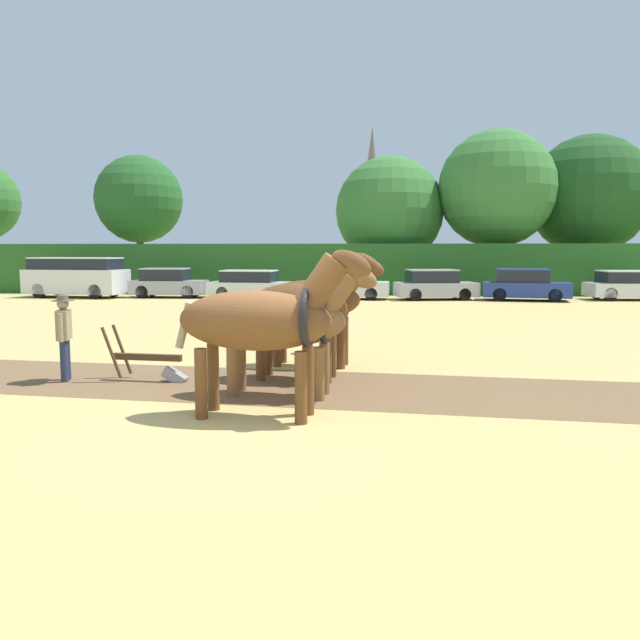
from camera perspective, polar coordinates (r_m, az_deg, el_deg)
The scene contains 22 objects.
ground_plane at distance 8.92m, azimuth -6.82°, elevation -9.56°, with size 240.00×240.00×0.00m, color tan.
plowed_furrow_strip at distance 12.70m, azimuth -19.46°, elevation -5.07°, with size 24.69×3.01×0.01m, color brown.
hedgerow at distance 35.21m, azimuth 1.52°, elevation 4.69°, with size 69.01×1.57×2.82m, color #286023.
tree_left at distance 41.08m, azimuth -16.23°, elevation 10.53°, with size 5.39×5.39×8.30m.
tree_center_left at distance 38.82m, azimuth 6.38°, elevation 9.88°, with size 6.58×6.58×8.14m.
tree_center at distance 38.61m, azimuth 15.85°, elevation 11.45°, with size 6.82×6.82×9.44m.
tree_center_right at distance 41.59m, azimuth 23.39°, elevation 10.41°, with size 7.19×7.19×9.34m.
church_spire at distance 73.52m, azimuth 4.77°, elevation 11.21°, with size 2.55×2.55×16.56m.
draft_horse_lead_left at distance 9.08m, azimuth -5.27°, elevation -0.05°, with size 2.99×1.17×2.53m.
draft_horse_lead_right at distance 10.43m, azimuth -3.21°, elevation -0.10°, with size 2.95×1.14×2.29m.
draft_horse_trail_left at distance 11.77m, azimuth -1.60°, elevation 1.13°, with size 2.70×1.23×2.48m.
draft_horse_trail_right at distance 13.12m, azimuth -0.36°, elevation 1.80°, with size 2.74×1.08×2.38m.
plow at distance 12.13m, azimuth -14.97°, elevation -3.93°, with size 1.62×0.50×1.13m.
farmer_at_plow at distance 12.58m, azimuth -22.36°, elevation -1.00°, with size 0.40×0.62×1.62m.
farmer_beside_team at distance 14.94m, azimuth 1.31°, elevation 0.82°, with size 0.43×0.64×1.70m.
parked_van at distance 35.03m, azimuth -21.41°, elevation 3.71°, with size 5.42×2.60×2.08m.
parked_car_left at distance 33.55m, azimuth -13.73°, elevation 3.28°, with size 3.82×1.76×1.53m.
parked_car_center_left at distance 32.21m, azimuth -6.23°, elevation 3.23°, with size 4.67×2.30×1.44m.
parked_car_center at distance 31.56m, azimuth 2.26°, elevation 3.27°, with size 4.43×2.08×1.53m.
parked_car_center_right at distance 31.61m, azimuth 10.42°, elevation 3.15°, with size 4.19×2.43×1.50m.
parked_car_right at distance 32.16m, azimuth 18.22°, elevation 3.04°, with size 4.33×2.50×1.56m.
parked_car_far_right at distance 34.41m, azimuth 26.27°, elevation 2.83°, with size 3.95×1.97×1.46m.
Camera 1 is at (1.67, -8.41, 2.44)m, focal length 35.00 mm.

